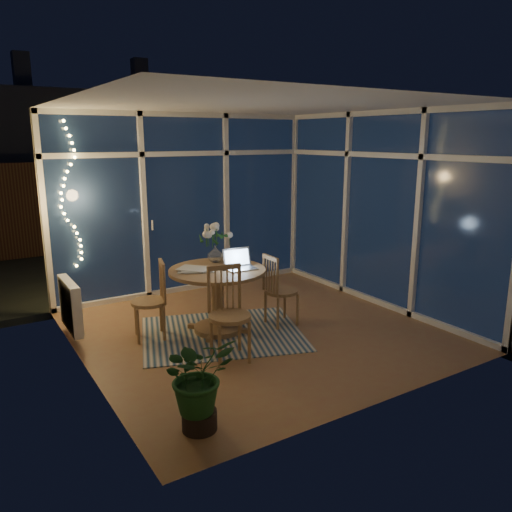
% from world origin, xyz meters
% --- Properties ---
extents(floor, '(4.00, 4.00, 0.00)m').
position_xyz_m(floor, '(0.00, 0.00, 0.00)').
color(floor, '#9B6343').
rests_on(floor, ground).
extents(ceiling, '(4.00, 4.00, 0.00)m').
position_xyz_m(ceiling, '(0.00, 0.00, 2.60)').
color(ceiling, silver).
rests_on(ceiling, wall_back).
extents(wall_back, '(4.00, 0.04, 2.60)m').
position_xyz_m(wall_back, '(0.00, 2.00, 1.30)').
color(wall_back, beige).
rests_on(wall_back, floor).
extents(wall_front, '(4.00, 0.04, 2.60)m').
position_xyz_m(wall_front, '(0.00, -2.00, 1.30)').
color(wall_front, beige).
rests_on(wall_front, floor).
extents(wall_left, '(0.04, 4.00, 2.60)m').
position_xyz_m(wall_left, '(-2.00, 0.00, 1.30)').
color(wall_left, beige).
rests_on(wall_left, floor).
extents(wall_right, '(0.04, 4.00, 2.60)m').
position_xyz_m(wall_right, '(2.00, 0.00, 1.30)').
color(wall_right, beige).
rests_on(wall_right, floor).
extents(window_wall_back, '(4.00, 0.10, 2.60)m').
position_xyz_m(window_wall_back, '(0.00, 1.96, 1.30)').
color(window_wall_back, white).
rests_on(window_wall_back, floor).
extents(window_wall_right, '(0.10, 4.00, 2.60)m').
position_xyz_m(window_wall_right, '(1.96, 0.00, 1.30)').
color(window_wall_right, white).
rests_on(window_wall_right, floor).
extents(radiator, '(0.10, 0.70, 0.58)m').
position_xyz_m(radiator, '(-1.94, 0.90, 0.40)').
color(radiator, white).
rests_on(radiator, wall_left).
extents(fairy_lights, '(0.24, 0.10, 1.85)m').
position_xyz_m(fairy_lights, '(-1.65, 1.88, 1.52)').
color(fairy_lights, '#F3CB61').
rests_on(fairy_lights, window_wall_back).
extents(garden_patio, '(12.00, 6.00, 0.10)m').
position_xyz_m(garden_patio, '(0.50, 5.00, -0.06)').
color(garden_patio, black).
rests_on(garden_patio, ground).
extents(garden_fence, '(11.00, 0.08, 1.80)m').
position_xyz_m(garden_fence, '(0.00, 5.50, 0.90)').
color(garden_fence, '#3B1D15').
rests_on(garden_fence, ground).
extents(neighbour_roof, '(7.00, 3.00, 2.20)m').
position_xyz_m(neighbour_roof, '(0.30, 8.50, 2.20)').
color(neighbour_roof, '#363A41').
rests_on(neighbour_roof, ground).
extents(garden_shrubs, '(0.90, 0.90, 0.90)m').
position_xyz_m(garden_shrubs, '(-0.80, 3.40, 0.45)').
color(garden_shrubs, black).
rests_on(garden_shrubs, ground).
extents(rug, '(2.21, 1.99, 0.01)m').
position_xyz_m(rug, '(-0.42, 0.11, 0.01)').
color(rug, beige).
rests_on(rug, floor).
extents(dining_table, '(1.43, 1.43, 0.77)m').
position_xyz_m(dining_table, '(-0.42, 0.21, 0.38)').
color(dining_table, '#8F5D40').
rests_on(dining_table, floor).
extents(chair_left, '(0.52, 0.52, 0.91)m').
position_xyz_m(chair_left, '(-1.17, 0.45, 0.46)').
color(chair_left, '#8F5D40').
rests_on(chair_left, floor).
extents(chair_right, '(0.43, 0.43, 0.90)m').
position_xyz_m(chair_right, '(0.35, 0.00, 0.45)').
color(chair_right, '#8F5D40').
rests_on(chair_right, floor).
extents(chair_front, '(0.54, 0.54, 0.99)m').
position_xyz_m(chair_front, '(-0.67, -0.54, 0.50)').
color(chair_front, '#8F5D40').
rests_on(chair_front, floor).
extents(laptop, '(0.37, 0.32, 0.25)m').
position_xyz_m(laptop, '(-0.19, 0.06, 0.89)').
color(laptop, silver).
rests_on(laptop, dining_table).
extents(flower_vase, '(0.26, 0.26, 0.21)m').
position_xyz_m(flower_vase, '(-0.27, 0.53, 0.87)').
color(flower_vase, white).
rests_on(flower_vase, dining_table).
extents(bowl, '(0.19, 0.19, 0.04)m').
position_xyz_m(bowl, '(-0.10, 0.26, 0.79)').
color(bowl, silver).
rests_on(bowl, dining_table).
extents(newspapers, '(0.44, 0.42, 0.02)m').
position_xyz_m(newspapers, '(-0.65, 0.28, 0.78)').
color(newspapers, beige).
rests_on(newspapers, dining_table).
extents(phone, '(0.10, 0.05, 0.01)m').
position_xyz_m(phone, '(-0.35, 0.12, 0.77)').
color(phone, black).
rests_on(phone, dining_table).
extents(potted_plant, '(0.54, 0.47, 0.76)m').
position_xyz_m(potted_plant, '(-1.50, -1.53, 0.38)').
color(potted_plant, '#19471B').
rests_on(potted_plant, floor).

